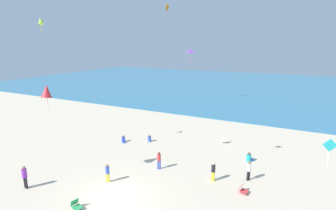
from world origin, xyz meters
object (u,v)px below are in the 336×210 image
at_px(person_0, 107,172).
at_px(person_2, 159,159).
at_px(person_1, 149,139).
at_px(kite_purple, 190,51).
at_px(beach_chair_near_camera, 76,205).
at_px(person_3, 249,169).
at_px(beach_chair_mid_beach, 242,189).
at_px(person_5, 123,139).
at_px(person_6, 213,170).
at_px(kite_red, 46,91).
at_px(kite_lime, 41,21).
at_px(beach_chair_far_right, 224,140).
at_px(person_7, 249,158).
at_px(person_4, 25,175).
at_px(kite_teal, 330,147).
at_px(kite_orange, 167,7).

xyz_separation_m(person_0, person_2, (2.35, 3.33, 0.04)).
height_order(person_1, kite_purple, kite_purple).
relative_size(beach_chair_near_camera, person_3, 0.53).
bearing_deg(person_3, beach_chair_mid_beach, -60.63).
height_order(person_0, person_5, person_0).
xyz_separation_m(beach_chair_near_camera, beach_chair_mid_beach, (8.57, 6.08, 0.02)).
bearing_deg(person_6, person_2, -56.77).
bearing_deg(kite_red, beach_chair_mid_beach, 20.50).
bearing_deg(person_5, person_0, -18.10).
relative_size(person_6, kite_red, 0.90).
relative_size(person_0, kite_lime, 1.26).
bearing_deg(kite_lime, kite_purple, 11.13).
bearing_deg(beach_chair_far_right, person_3, 179.05).
relative_size(beach_chair_far_right, person_5, 1.14).
relative_size(person_7, kite_red, 0.51).
bearing_deg(kite_purple, person_1, 144.24).
bearing_deg(person_4, person_6, -55.37).
bearing_deg(person_6, person_0, -31.15).
bearing_deg(person_5, person_1, 73.17).
distance_m(beach_chair_near_camera, person_5, 10.69).
distance_m(person_4, kite_purple, 14.02).
relative_size(beach_chair_far_right, kite_teal, 0.64).
bearing_deg(person_2, kite_lime, -117.00).
height_order(person_4, person_6, person_4).
distance_m(person_3, person_7, 3.28).
distance_m(person_5, kite_lime, 12.76).
height_order(person_3, person_5, person_3).
bearing_deg(person_6, beach_chair_near_camera, -12.12).
height_order(person_4, person_7, person_4).
bearing_deg(person_0, person_2, -51.42).
relative_size(person_6, kite_lime, 1.32).
relative_size(person_2, person_4, 0.87).
height_order(person_3, kite_purple, kite_purple).
height_order(beach_chair_mid_beach, kite_red, kite_red).
bearing_deg(person_0, beach_chair_far_right, -43.09).
relative_size(beach_chair_far_right, person_2, 0.59).
xyz_separation_m(person_0, person_7, (8.51, 7.87, -0.49)).
relative_size(beach_chair_far_right, kite_purple, 0.88).
height_order(beach_chair_near_camera, beach_chair_far_right, beach_chair_far_right).
bearing_deg(person_1, person_6, 84.52).
distance_m(beach_chair_mid_beach, kite_orange, 28.63).
relative_size(kite_red, kite_purple, 1.66).
bearing_deg(person_4, kite_orange, 8.25).
relative_size(person_2, kite_red, 0.90).
xyz_separation_m(beach_chair_near_camera, kite_purple, (4.35, 6.98, 8.85)).
height_order(beach_chair_mid_beach, person_4, person_4).
height_order(beach_chair_near_camera, person_0, person_0).
relative_size(beach_chair_far_right, person_6, 0.59).
distance_m(beach_chair_near_camera, person_7, 13.84).
xyz_separation_m(beach_chair_mid_beach, person_0, (-8.86, -2.81, 0.51)).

